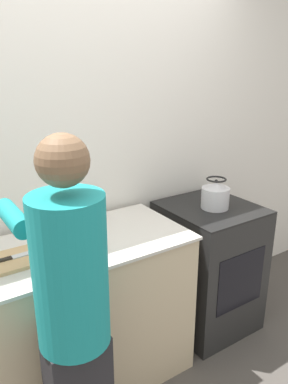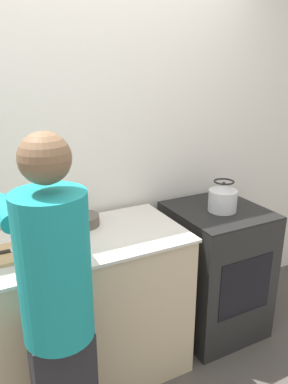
{
  "view_description": "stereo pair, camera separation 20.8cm",
  "coord_description": "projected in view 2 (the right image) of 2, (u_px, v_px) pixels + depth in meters",
  "views": [
    {
      "loc": [
        -0.88,
        -1.43,
        1.85
      ],
      "look_at": [
        0.21,
        0.22,
        1.18
      ],
      "focal_mm": 35.0,
      "sensor_mm": 36.0,
      "label": 1
    },
    {
      "loc": [
        -0.7,
        -1.53,
        1.85
      ],
      "look_at": [
        0.21,
        0.22,
        1.18
      ],
      "focal_mm": 35.0,
      "sensor_mm": 36.0,
      "label": 2
    }
  ],
  "objects": [
    {
      "name": "cutting_board",
      "position": [
        24.0,
        251.0,
        1.94
      ],
      "size": [
        0.34,
        0.23,
        0.02
      ],
      "color": "tan",
      "rests_on": "counter"
    },
    {
      "name": "oven",
      "position": [
        215.0,
        269.0,
        2.67
      ],
      "size": [
        0.59,
        0.63,
        0.93
      ],
      "color": "black",
      "rests_on": "ground_plane"
    },
    {
      "name": "kettle",
      "position": [
        223.0,
        198.0,
        2.47
      ],
      "size": [
        0.19,
        0.19,
        0.21
      ],
      "color": "silver",
      "rests_on": "oven"
    },
    {
      "name": "counter",
      "position": [
        52.0,
        319.0,
        2.15
      ],
      "size": [
        1.6,
        0.64,
        0.93
      ],
      "color": "#C6B28E",
      "rests_on": "ground_plane"
    },
    {
      "name": "bowl_mixing",
      "position": [
        83.0,
        220.0,
        2.26
      ],
      "size": [
        0.19,
        0.19,
        0.06
      ],
      "color": "brown",
      "rests_on": "counter"
    },
    {
      "name": "person",
      "position": [
        57.0,
        306.0,
        1.56
      ],
      "size": [
        0.33,
        0.58,
        1.63
      ],
      "color": "#242427",
      "rests_on": "ground_plane"
    },
    {
      "name": "knife",
      "position": [
        15.0,
        250.0,
        1.92
      ],
      "size": [
        0.25,
        0.04,
        0.01
      ],
      "rotation": [
        0.0,
        0.0,
        0.01
      ],
      "color": "silver",
      "rests_on": "cutting_board"
    },
    {
      "name": "wall_back",
      "position": [
        79.0,
        157.0,
        2.36
      ],
      "size": [
        8.0,
        0.05,
        2.6
      ],
      "color": "white",
      "rests_on": "ground_plane"
    }
  ]
}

